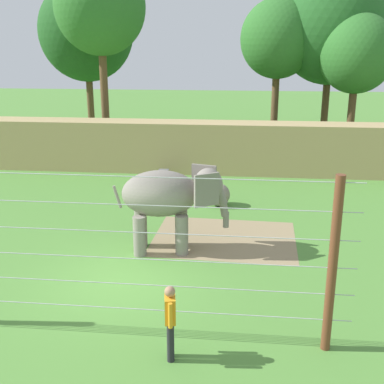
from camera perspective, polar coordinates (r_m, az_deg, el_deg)
ground_plane at (r=13.74m, az=-8.28°, el=-10.40°), size 120.00×120.00×0.00m
dirt_patch at (r=16.46m, az=3.84°, el=-5.48°), size 4.91×3.90×0.01m
embankment_wall at (r=24.98m, az=-1.42°, el=5.40°), size 36.00×1.80×2.56m
elephant at (r=14.93m, az=-2.71°, el=-0.61°), size 3.59×1.73×2.68m
enrichment_ball at (r=19.60m, az=3.16°, el=-0.32°), size 0.93×0.93×0.93m
cable_fence at (r=10.68m, az=-12.10°, el=-7.22°), size 11.25×0.20×3.89m
zookeeper at (r=10.15m, az=-2.59°, el=-14.83°), size 0.28×0.58×1.67m
feed_trough at (r=23.26m, az=-3.53°, el=1.82°), size 0.56×1.42×0.44m
tree_far_left at (r=28.51m, az=-10.83°, el=20.67°), size 4.98×4.98×10.93m
tree_left_of_centre at (r=33.15m, az=-12.40°, el=18.04°), size 6.00×6.00×10.29m
tree_behind_wall at (r=29.81m, az=18.93°, el=15.17°), size 4.27×4.27×8.08m
tree_right_of_centre at (r=30.84m, az=10.13°, el=17.36°), size 4.53×4.53×9.06m
tree_far_right at (r=31.85m, az=16.15°, el=18.09°), size 6.40×6.40×10.64m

